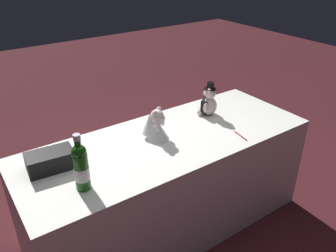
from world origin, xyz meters
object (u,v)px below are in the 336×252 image
Objects in this scene: teddy_bear_groom at (208,103)px; gift_case_black at (50,161)px; teddy_bear_bride at (155,126)px; signing_pen at (241,136)px; champagne_bottle at (81,166)px.

gift_case_black is at bearing 1.29° from teddy_bear_groom.
teddy_bear_bride is 0.60m from signing_pen.
gift_case_black is (1.21, -0.37, 0.05)m from signing_pen.
gift_case_black reaches higher than signing_pen.
teddy_bear_bride is at bearing -159.31° from champagne_bottle.
gift_case_black is (1.25, 0.03, -0.04)m from teddy_bear_groom.
teddy_bear_groom reaches higher than teddy_bear_bride.
teddy_bear_groom is at bearing -95.46° from signing_pen.
teddy_bear_bride is 0.67× the size of champagne_bottle.
teddy_bear_bride is at bearing 8.19° from teddy_bear_groom.
gift_case_black is at bearing -4.01° from teddy_bear_bride.
gift_case_black is (0.09, -0.28, -0.09)m from champagne_bottle.
champagne_bottle is at bearing 15.06° from teddy_bear_groom.
teddy_bear_groom is 0.41m from signing_pen.
champagne_bottle reaches higher than teddy_bear_bride.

